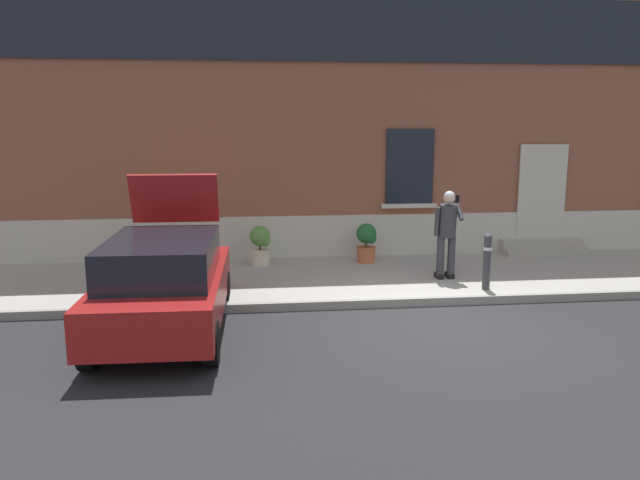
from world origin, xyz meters
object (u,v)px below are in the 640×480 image
(bollard_near_person, at_px, (487,260))
(planter_olive, at_px, (151,245))
(planter_cream, at_px, (260,245))
(person_on_phone, at_px, (447,229))
(hatchback_car_red, at_px, (164,282))
(planter_terracotta, at_px, (367,242))

(bollard_near_person, xyz_separation_m, planter_olive, (-6.42, 2.72, -0.11))
(bollard_near_person, distance_m, planter_cream, 4.78)
(person_on_phone, height_order, planter_cream, person_on_phone)
(hatchback_car_red, xyz_separation_m, planter_cream, (1.53, 3.79, -0.19))
(planter_olive, bearing_deg, hatchback_car_red, -78.80)
(person_on_phone, relative_size, planter_terracotta, 2.04)
(bollard_near_person, xyz_separation_m, person_on_phone, (-0.50, 0.84, 0.44))
(bollard_near_person, bearing_deg, planter_cream, 148.95)
(person_on_phone, relative_size, planter_cream, 2.04)
(bollard_near_person, distance_m, person_on_phone, 1.07)
(hatchback_car_red, height_order, planter_terracotta, hatchback_car_red)
(bollard_near_person, bearing_deg, planter_terracotta, 125.05)
(hatchback_car_red, height_order, planter_cream, hatchback_car_red)
(planter_terracotta, bearing_deg, hatchback_car_red, -135.12)
(hatchback_car_red, relative_size, bollard_near_person, 3.93)
(person_on_phone, xyz_separation_m, planter_cream, (-3.60, 1.62, -0.55))
(planter_olive, xyz_separation_m, planter_terracotta, (4.66, -0.20, 0.00))
(hatchback_car_red, relative_size, planter_terracotta, 4.77)
(planter_olive, bearing_deg, planter_cream, -6.17)
(hatchback_car_red, relative_size, planter_olive, 4.77)
(planter_olive, distance_m, planter_terracotta, 4.66)
(planter_olive, bearing_deg, planter_terracotta, -2.49)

